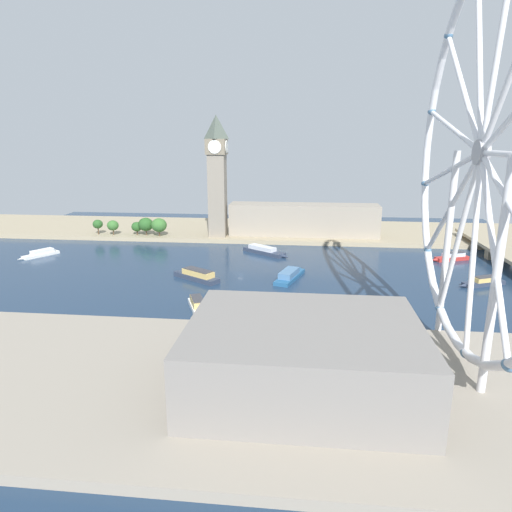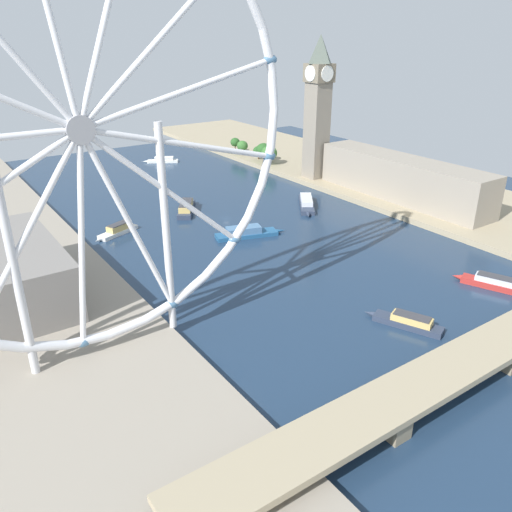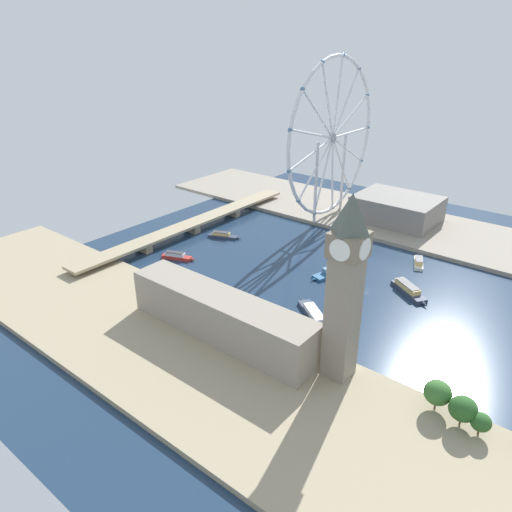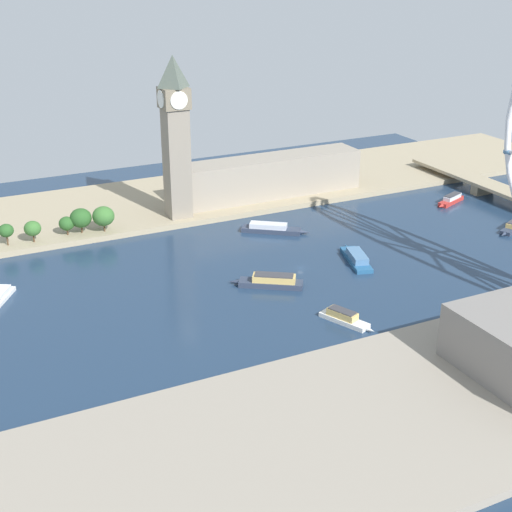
{
  "view_description": "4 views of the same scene",
  "coord_description": "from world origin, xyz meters",
  "px_view_note": "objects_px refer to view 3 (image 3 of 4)",
  "views": [
    {
      "loc": [
        242.15,
        34.78,
        74.08
      ],
      "look_at": [
        7.15,
        9.64,
        12.75
      ],
      "focal_mm": 31.71,
      "sensor_mm": 36.0,
      "label": 1
    },
    {
      "loc": [
        135.73,
        224.57,
        94.35
      ],
      "look_at": [
        23.6,
        62.42,
        6.61
      ],
      "focal_mm": 36.13,
      "sensor_mm": 36.0,
      "label": 2
    },
    {
      "loc": [
        -251.92,
        -112.82,
        147.35
      ],
      "look_at": [
        -24.87,
        70.2,
        12.22
      ],
      "focal_mm": 33.66,
      "sensor_mm": 36.0,
      "label": 3
    },
    {
      "loc": [
        279.87,
        -161.43,
        142.2
      ],
      "look_at": [
        -7.06,
        -20.38,
        7.21
      ],
      "focal_mm": 51.6,
      "sensor_mm": 36.0,
      "label": 4
    }
  ],
  "objects_px": {
    "clock_tower": "(345,287)",
    "parliament_block": "(221,316)",
    "ferris_wheel": "(333,139)",
    "tour_boat_6": "(419,262)",
    "river_bridge": "(192,224)",
    "tour_boat_1": "(409,290)",
    "riverside_hall": "(397,208)",
    "tour_boat_2": "(177,256)",
    "tour_boat_4": "(333,271)",
    "tour_boat_3": "(223,235)",
    "tour_boat_5": "(313,314)"
  },
  "relations": [
    {
      "from": "clock_tower",
      "to": "parliament_block",
      "type": "distance_m",
      "value": 73.08
    },
    {
      "from": "ferris_wheel",
      "to": "tour_boat_6",
      "type": "relative_size",
      "value": 5.24
    },
    {
      "from": "river_bridge",
      "to": "tour_boat_1",
      "type": "relative_size",
      "value": 7.17
    },
    {
      "from": "clock_tower",
      "to": "ferris_wheel",
      "type": "xyz_separation_m",
      "value": [
        183.63,
        116.44,
        20.94
      ]
    },
    {
      "from": "riverside_hall",
      "to": "tour_boat_2",
      "type": "xyz_separation_m",
      "value": [
        -166.7,
        92.13,
        -11.15
      ]
    },
    {
      "from": "tour_boat_1",
      "to": "tour_boat_4",
      "type": "xyz_separation_m",
      "value": [
        -6.65,
        50.34,
        -0.39
      ]
    },
    {
      "from": "clock_tower",
      "to": "tour_boat_6",
      "type": "distance_m",
      "value": 151.85
    },
    {
      "from": "tour_boat_3",
      "to": "tour_boat_1",
      "type": "bearing_deg",
      "value": -21.08
    },
    {
      "from": "clock_tower",
      "to": "river_bridge",
      "type": "xyz_separation_m",
      "value": [
        87.13,
        187.01,
        -42.43
      ]
    },
    {
      "from": "ferris_wheel",
      "to": "tour_boat_5",
      "type": "distance_m",
      "value": 178.02
    },
    {
      "from": "clock_tower",
      "to": "tour_boat_5",
      "type": "bearing_deg",
      "value": 44.66
    },
    {
      "from": "clock_tower",
      "to": "riverside_hall",
      "type": "relative_size",
      "value": 1.33
    },
    {
      "from": "river_bridge",
      "to": "tour_boat_4",
      "type": "bearing_deg",
      "value": -87.51
    },
    {
      "from": "tour_boat_2",
      "to": "tour_boat_5",
      "type": "xyz_separation_m",
      "value": [
        -4.45,
        -118.8,
        -0.13
      ]
    },
    {
      "from": "clock_tower",
      "to": "river_bridge",
      "type": "distance_m",
      "value": 210.63
    },
    {
      "from": "parliament_block",
      "to": "tour_boat_3",
      "type": "height_order",
      "value": "parliament_block"
    },
    {
      "from": "tour_boat_2",
      "to": "tour_boat_5",
      "type": "distance_m",
      "value": 118.89
    },
    {
      "from": "tour_boat_2",
      "to": "tour_boat_6",
      "type": "height_order",
      "value": "tour_boat_2"
    },
    {
      "from": "tour_boat_3",
      "to": "tour_boat_6",
      "type": "bearing_deg",
      "value": -3.73
    },
    {
      "from": "riverside_hall",
      "to": "tour_boat_3",
      "type": "xyz_separation_m",
      "value": [
        -116.44,
        93.18,
        -11.42
      ]
    },
    {
      "from": "tour_boat_4",
      "to": "parliament_block",
      "type": "bearing_deg",
      "value": 13.07
    },
    {
      "from": "tour_boat_6",
      "to": "tour_boat_3",
      "type": "bearing_deg",
      "value": 87.23
    },
    {
      "from": "riverside_hall",
      "to": "tour_boat_6",
      "type": "xyz_separation_m",
      "value": [
        -66.43,
        -47.14,
        -11.22
      ]
    },
    {
      "from": "tour_boat_2",
      "to": "clock_tower",
      "type": "bearing_deg",
      "value": -37.28
    },
    {
      "from": "riverside_hall",
      "to": "river_bridge",
      "type": "xyz_separation_m",
      "value": [
        -122.72,
        122.09,
        -7.05
      ]
    },
    {
      "from": "riverside_hall",
      "to": "tour_boat_5",
      "type": "bearing_deg",
      "value": -171.14
    },
    {
      "from": "tour_boat_1",
      "to": "parliament_block",
      "type": "bearing_deg",
      "value": -84.05
    },
    {
      "from": "tour_boat_3",
      "to": "tour_boat_2",
      "type": "bearing_deg",
      "value": -112.16
    },
    {
      "from": "clock_tower",
      "to": "tour_boat_1",
      "type": "bearing_deg",
      "value": 3.84
    },
    {
      "from": "river_bridge",
      "to": "tour_boat_3",
      "type": "height_order",
      "value": "river_bridge"
    },
    {
      "from": "tour_boat_1",
      "to": "tour_boat_5",
      "type": "relative_size",
      "value": 0.94
    },
    {
      "from": "parliament_block",
      "to": "clock_tower",
      "type": "bearing_deg",
      "value": -80.38
    },
    {
      "from": "clock_tower",
      "to": "tour_boat_1",
      "type": "relative_size",
      "value": 2.84
    },
    {
      "from": "river_bridge",
      "to": "tour_boat_1",
      "type": "distance_m",
      "value": 180.79
    },
    {
      "from": "parliament_block",
      "to": "tour_boat_5",
      "type": "height_order",
      "value": "parliament_block"
    },
    {
      "from": "riverside_hall",
      "to": "tour_boat_5",
      "type": "height_order",
      "value": "riverside_hall"
    },
    {
      "from": "tour_boat_6",
      "to": "parliament_block",
      "type": "bearing_deg",
      "value": 140.99
    },
    {
      "from": "parliament_block",
      "to": "tour_boat_1",
      "type": "distance_m",
      "value": 124.79
    },
    {
      "from": "river_bridge",
      "to": "tour_boat_1",
      "type": "height_order",
      "value": "river_bridge"
    },
    {
      "from": "tour_boat_1",
      "to": "tour_boat_5",
      "type": "distance_m",
      "value": 68.44
    },
    {
      "from": "tour_boat_2",
      "to": "tour_boat_1",
      "type": "bearing_deg",
      "value": -1.4
    },
    {
      "from": "clock_tower",
      "to": "parliament_block",
      "type": "relative_size",
      "value": 0.79
    },
    {
      "from": "clock_tower",
      "to": "tour_boat_5",
      "type": "relative_size",
      "value": 2.67
    },
    {
      "from": "river_bridge",
      "to": "tour_boat_4",
      "type": "height_order",
      "value": "river_bridge"
    },
    {
      "from": "tour_boat_1",
      "to": "tour_boat_4",
      "type": "height_order",
      "value": "tour_boat_1"
    },
    {
      "from": "clock_tower",
      "to": "tour_boat_3",
      "type": "height_order",
      "value": "clock_tower"
    },
    {
      "from": "tour_boat_1",
      "to": "tour_boat_6",
      "type": "xyz_separation_m",
      "value": [
        43.99,
        11.1,
        -0.36
      ]
    },
    {
      "from": "clock_tower",
      "to": "tour_boat_5",
      "type": "height_order",
      "value": "clock_tower"
    },
    {
      "from": "tour_boat_3",
      "to": "riverside_hall",
      "type": "bearing_deg",
      "value": 27.98
    },
    {
      "from": "riverside_hall",
      "to": "river_bridge",
      "type": "height_order",
      "value": "riverside_hall"
    }
  ]
}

